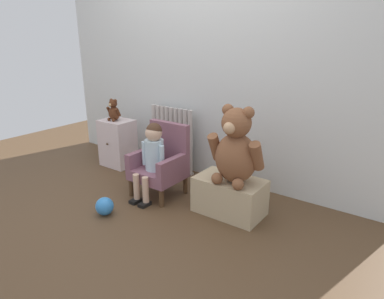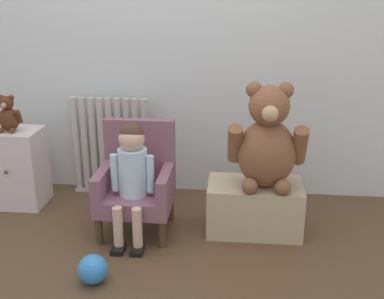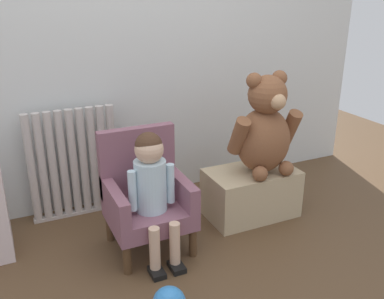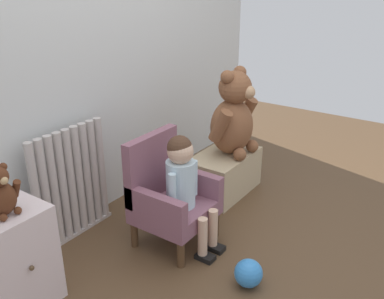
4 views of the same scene
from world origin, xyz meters
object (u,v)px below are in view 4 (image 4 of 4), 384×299
(radiator, at_px, (71,184))
(small_teddy_bear, at_px, (1,194))
(toy_ball, at_px, (248,273))
(child_figure, at_px, (184,178))
(small_dresser, at_px, (12,261))
(child_armchair, at_px, (169,195))
(large_teddy_bear, at_px, (233,117))
(low_bench, at_px, (224,173))

(radiator, bearing_deg, small_teddy_bear, -155.11)
(toy_ball, bearing_deg, child_figure, 77.56)
(small_dresser, relative_size, child_armchair, 0.80)
(child_armchair, relative_size, toy_ball, 4.39)
(small_dresser, bearing_deg, child_armchair, -16.62)
(small_dresser, height_order, child_armchair, child_armchair)
(child_armchair, height_order, large_teddy_bear, large_teddy_bear)
(small_dresser, bearing_deg, large_teddy_bear, -8.83)
(child_figure, height_order, small_teddy_bear, small_teddy_bear)
(child_figure, relative_size, small_teddy_bear, 2.91)
(toy_ball, bearing_deg, small_dresser, 131.72)
(child_armchair, relative_size, large_teddy_bear, 1.07)
(small_dresser, xyz_separation_m, child_armchair, (0.88, -0.26, 0.04))
(radiator, height_order, small_teddy_bear, small_teddy_bear)
(toy_ball, bearing_deg, low_bench, 37.85)
(small_dresser, distance_m, small_teddy_bear, 0.37)
(small_teddy_bear, xyz_separation_m, toy_ball, (0.77, -0.84, -0.56))
(low_bench, distance_m, large_teddy_bear, 0.43)
(large_teddy_bear, xyz_separation_m, small_teddy_bear, (-1.65, 0.23, 0.05))
(large_teddy_bear, relative_size, toy_ball, 4.12)
(radiator, distance_m, child_armchair, 0.59)
(small_dresser, bearing_deg, toy_ball, -48.28)
(radiator, bearing_deg, small_dresser, -156.91)
(toy_ball, bearing_deg, child_armchair, 79.81)
(low_bench, xyz_separation_m, toy_ball, (-0.82, -0.64, -0.08))
(child_armchair, xyz_separation_m, child_figure, (0.00, -0.11, 0.15))
(child_figure, bearing_deg, low_bench, 11.64)
(small_dresser, xyz_separation_m, toy_ball, (0.77, -0.87, -0.19))
(child_armchair, bearing_deg, large_teddy_bear, 0.50)
(small_dresser, bearing_deg, small_teddy_bear, -95.29)
(large_teddy_bear, bearing_deg, small_teddy_bear, 171.97)
(low_bench, relative_size, large_teddy_bear, 0.91)
(child_figure, distance_m, low_bench, 0.79)
(radiator, xyz_separation_m, child_figure, (0.29, -0.62, 0.10))
(child_armchair, bearing_deg, low_bench, 2.82)
(small_teddy_bear, bearing_deg, radiator, 24.89)
(child_armchair, height_order, small_teddy_bear, small_teddy_bear)
(small_teddy_bear, bearing_deg, low_bench, -7.31)
(small_dresser, xyz_separation_m, small_teddy_bear, (-0.00, -0.02, 0.37))
(small_dresser, xyz_separation_m, low_bench, (1.59, -0.23, -0.11))
(radiator, relative_size, child_armchair, 1.06)
(child_armchair, distance_m, toy_ball, 0.65)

